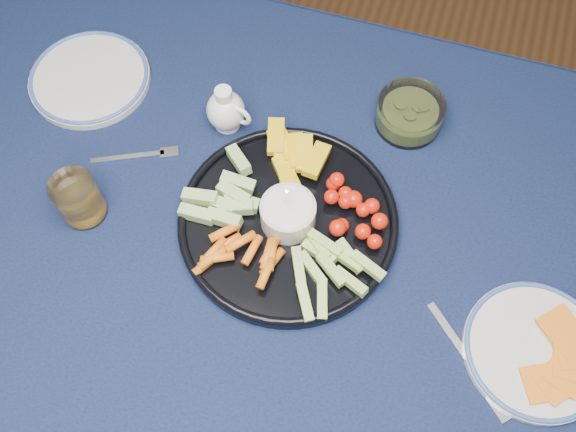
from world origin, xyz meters
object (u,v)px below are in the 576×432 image
(dining_table, at_px, (208,270))
(cheese_plate, at_px, (537,350))
(creamer_pitcher, at_px, (226,110))
(juice_tumbler, at_px, (79,200))
(pickle_bowl, at_px, (409,114))
(side_plate_extra, at_px, (89,78))
(crudite_platter, at_px, (286,219))

(dining_table, bearing_deg, cheese_plate, -0.87)
(creamer_pitcher, relative_size, juice_tumbler, 1.08)
(creamer_pitcher, distance_m, pickle_bowl, 0.31)
(creamer_pitcher, bearing_deg, juice_tumbler, -124.79)
(creamer_pitcher, relative_size, side_plate_extra, 0.42)
(pickle_bowl, xyz_separation_m, cheese_plate, (0.26, -0.34, -0.01))
(cheese_plate, bearing_deg, dining_table, 179.13)
(creamer_pitcher, bearing_deg, cheese_plate, -23.37)
(dining_table, xyz_separation_m, cheese_plate, (0.51, -0.01, 0.10))
(juice_tumbler, bearing_deg, side_plate_extra, 114.02)
(creamer_pitcher, bearing_deg, pickle_bowl, 18.22)
(crudite_platter, distance_m, creamer_pitcher, 0.22)
(crudite_platter, relative_size, cheese_plate, 1.67)
(pickle_bowl, relative_size, cheese_plate, 0.55)
(crudite_platter, relative_size, creamer_pitcher, 3.83)
(juice_tumbler, distance_m, side_plate_extra, 0.26)
(dining_table, xyz_separation_m, crudite_platter, (0.11, 0.08, 0.11))
(cheese_plate, xyz_separation_m, juice_tumbler, (-0.71, 0.01, 0.03))
(dining_table, xyz_separation_m, juice_tumbler, (-0.20, 0.00, 0.12))
(juice_tumbler, bearing_deg, creamer_pitcher, 55.21)
(dining_table, height_order, juice_tumbler, juice_tumbler)
(dining_table, relative_size, cheese_plate, 8.07)
(crudite_platter, xyz_separation_m, pickle_bowl, (0.14, 0.25, 0.00))
(creamer_pitcher, bearing_deg, side_plate_extra, 177.23)
(cheese_plate, bearing_deg, side_plate_extra, 162.88)
(creamer_pitcher, xyz_separation_m, juice_tumbler, (-0.16, -0.23, -0.00))
(crudite_platter, xyz_separation_m, creamer_pitcher, (-0.15, 0.15, 0.02))
(side_plate_extra, bearing_deg, juice_tumbler, -65.98)
(dining_table, distance_m, juice_tumbler, 0.24)
(dining_table, xyz_separation_m, side_plate_extra, (-0.31, 0.24, 0.10))
(dining_table, relative_size, juice_tumbler, 20.07)
(cheese_plate, distance_m, side_plate_extra, 0.86)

